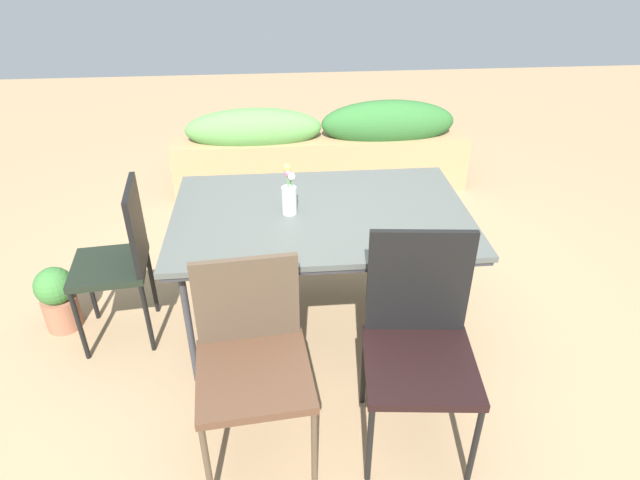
{
  "coord_description": "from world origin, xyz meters",
  "views": [
    {
      "loc": [
        -0.23,
        -2.6,
        2.22
      ],
      "look_at": [
        -0.0,
        0.03,
        0.6
      ],
      "focal_mm": 30.63,
      "sensor_mm": 36.0,
      "label": 1
    }
  ],
  "objects_px": {
    "chair_end_left": "(121,255)",
    "chair_near_right": "(419,335)",
    "potted_plant": "(58,297)",
    "dining_table": "(320,219)",
    "flower_vase": "(289,195)",
    "chair_near_left": "(252,351)",
    "planter_box": "(323,149)"
  },
  "relations": [
    {
      "from": "chair_end_left",
      "to": "chair_near_right",
      "type": "xyz_separation_m",
      "value": [
        1.49,
        -0.82,
        0.02
      ]
    },
    {
      "from": "chair_end_left",
      "to": "potted_plant",
      "type": "xyz_separation_m",
      "value": [
        -0.45,
        0.09,
        -0.34
      ]
    },
    {
      "from": "chair_end_left",
      "to": "potted_plant",
      "type": "distance_m",
      "value": 0.58
    },
    {
      "from": "dining_table",
      "to": "planter_box",
      "type": "height_order",
      "value": "planter_box"
    },
    {
      "from": "flower_vase",
      "to": "potted_plant",
      "type": "xyz_separation_m",
      "value": [
        -1.4,
        0.1,
        -0.68
      ]
    },
    {
      "from": "chair_near_left",
      "to": "potted_plant",
      "type": "height_order",
      "value": "chair_near_left"
    },
    {
      "from": "potted_plant",
      "to": "flower_vase",
      "type": "bearing_deg",
      "value": -4.13
    },
    {
      "from": "dining_table",
      "to": "planter_box",
      "type": "distance_m",
      "value": 1.94
    },
    {
      "from": "dining_table",
      "to": "chair_end_left",
      "type": "xyz_separation_m",
      "value": [
        -1.12,
        0.01,
        -0.18
      ]
    },
    {
      "from": "flower_vase",
      "to": "potted_plant",
      "type": "bearing_deg",
      "value": 175.87
    },
    {
      "from": "chair_near_right",
      "to": "planter_box",
      "type": "relative_size",
      "value": 0.4
    },
    {
      "from": "flower_vase",
      "to": "planter_box",
      "type": "height_order",
      "value": "flower_vase"
    },
    {
      "from": "chair_end_left",
      "to": "chair_near_right",
      "type": "relative_size",
      "value": 0.93
    },
    {
      "from": "chair_end_left",
      "to": "chair_near_left",
      "type": "height_order",
      "value": "chair_end_left"
    },
    {
      "from": "chair_near_right",
      "to": "chair_near_left",
      "type": "bearing_deg",
      "value": 6.6
    },
    {
      "from": "chair_near_left",
      "to": "potted_plant",
      "type": "distance_m",
      "value": 1.55
    },
    {
      "from": "chair_near_left",
      "to": "flower_vase",
      "type": "relative_size",
      "value": 3.25
    },
    {
      "from": "dining_table",
      "to": "flower_vase",
      "type": "distance_m",
      "value": 0.23
    },
    {
      "from": "flower_vase",
      "to": "potted_plant",
      "type": "distance_m",
      "value": 1.56
    },
    {
      "from": "potted_plant",
      "to": "dining_table",
      "type": "bearing_deg",
      "value": -3.7
    },
    {
      "from": "chair_end_left",
      "to": "flower_vase",
      "type": "distance_m",
      "value": 1.01
    },
    {
      "from": "dining_table",
      "to": "chair_near_left",
      "type": "relative_size",
      "value": 1.73
    },
    {
      "from": "chair_end_left",
      "to": "potted_plant",
      "type": "height_order",
      "value": "chair_end_left"
    },
    {
      "from": "chair_end_left",
      "to": "planter_box",
      "type": "relative_size",
      "value": 0.37
    },
    {
      "from": "chair_near_right",
      "to": "planter_box",
      "type": "distance_m",
      "value": 2.73
    },
    {
      "from": "chair_near_right",
      "to": "flower_vase",
      "type": "relative_size",
      "value": 3.58
    },
    {
      "from": "chair_end_left",
      "to": "flower_vase",
      "type": "relative_size",
      "value": 3.34
    },
    {
      "from": "chair_near_left",
      "to": "flower_vase",
      "type": "xyz_separation_m",
      "value": [
        0.21,
        0.83,
        0.34
      ]
    },
    {
      "from": "flower_vase",
      "to": "potted_plant",
      "type": "relative_size",
      "value": 0.7
    },
    {
      "from": "chair_near_left",
      "to": "planter_box",
      "type": "xyz_separation_m",
      "value": [
        0.56,
        2.73,
        -0.17
      ]
    },
    {
      "from": "chair_near_right",
      "to": "dining_table",
      "type": "bearing_deg",
      "value": -59.49
    },
    {
      "from": "chair_end_left",
      "to": "flower_vase",
      "type": "bearing_deg",
      "value": -96.33
    }
  ]
}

